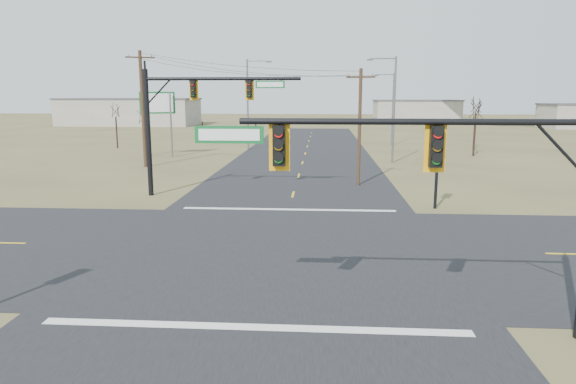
% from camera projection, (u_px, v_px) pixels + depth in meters
% --- Properties ---
extents(ground, '(320.00, 320.00, 0.00)m').
position_uv_depth(ground, '(277.00, 249.00, 21.61)').
color(ground, olive).
rests_on(ground, ground).
extents(road_ew, '(160.00, 14.00, 0.02)m').
position_uv_depth(road_ew, '(277.00, 249.00, 21.61)').
color(road_ew, black).
rests_on(road_ew, ground).
extents(road_ns, '(14.00, 160.00, 0.02)m').
position_uv_depth(road_ns, '(277.00, 249.00, 21.61)').
color(road_ns, black).
rests_on(road_ns, ground).
extents(stop_bar_near, '(12.00, 0.40, 0.01)m').
position_uv_depth(stop_bar_near, '(254.00, 327.00, 14.25)').
color(stop_bar_near, silver).
rests_on(stop_bar_near, road_ns).
extents(stop_bar_far, '(12.00, 0.40, 0.01)m').
position_uv_depth(stop_bar_far, '(289.00, 209.00, 28.96)').
color(stop_bar_far, silver).
rests_on(stop_bar_far, road_ns).
extents(mast_arm_near, '(10.33, 0.40, 6.31)m').
position_uv_depth(mast_arm_near, '(436.00, 165.00, 13.10)').
color(mast_arm_near, black).
rests_on(mast_arm_near, ground).
extents(mast_arm_far, '(9.85, 0.40, 7.98)m').
position_uv_depth(mast_arm_far, '(191.00, 106.00, 32.01)').
color(mast_arm_far, black).
rests_on(mast_arm_far, ground).
extents(pedestal_signal_ne, '(0.62, 0.53, 4.21)m').
position_uv_depth(pedestal_signal_ne, '(438.00, 155.00, 28.63)').
color(pedestal_signal_ne, black).
rests_on(pedestal_signal_ne, ground).
extents(utility_pole_near, '(2.00, 0.48, 8.21)m').
position_uv_depth(utility_pole_near, '(360.00, 125.00, 36.12)').
color(utility_pole_near, '#462F1E').
rests_on(utility_pole_near, ground).
extents(utility_pole_far, '(2.32, 1.16, 10.23)m').
position_uv_depth(utility_pole_far, '(143.00, 108.00, 45.47)').
color(utility_pole_far, '#462F1E').
rests_on(utility_pole_far, ground).
extents(highway_sign, '(3.38, 1.40, 6.75)m').
position_uv_depth(highway_sign, '(158.00, 112.00, 53.21)').
color(highway_sign, slate).
rests_on(highway_sign, ground).
extents(streetlight_a, '(2.76, 0.27, 9.94)m').
position_uv_depth(streetlight_a, '(392.00, 104.00, 48.25)').
color(streetlight_a, slate).
rests_on(streetlight_a, ground).
extents(streetlight_b, '(2.57, 0.39, 9.18)m').
position_uv_depth(streetlight_b, '(391.00, 105.00, 65.74)').
color(streetlight_b, slate).
rests_on(streetlight_b, ground).
extents(streetlight_c, '(2.94, 0.44, 10.49)m').
position_uv_depth(streetlight_c, '(250.00, 100.00, 59.88)').
color(streetlight_c, slate).
rests_on(streetlight_c, ground).
extents(bare_tree_a, '(2.42, 2.42, 5.42)m').
position_uv_depth(bare_tree_a, '(143.00, 115.00, 54.43)').
color(bare_tree_a, black).
rests_on(bare_tree_a, ground).
extents(bare_tree_b, '(2.75, 2.75, 5.81)m').
position_uv_depth(bare_tree_b, '(115.00, 110.00, 61.95)').
color(bare_tree_b, black).
rests_on(bare_tree_b, ground).
extents(bare_tree_c, '(3.08, 3.08, 6.39)m').
position_uv_depth(bare_tree_c, '(476.00, 108.00, 53.70)').
color(bare_tree_c, black).
rests_on(bare_tree_c, ground).
extents(bare_tree_d, '(3.01, 3.01, 6.56)m').
position_uv_depth(bare_tree_d, '(476.00, 105.00, 60.27)').
color(bare_tree_d, black).
rests_on(bare_tree_d, ground).
extents(warehouse_left, '(28.00, 14.00, 5.50)m').
position_uv_depth(warehouse_left, '(131.00, 112.00, 111.95)').
color(warehouse_left, '#A9A396').
rests_on(warehouse_left, ground).
extents(warehouse_mid, '(20.00, 12.00, 5.00)m').
position_uv_depth(warehouse_mid, '(416.00, 111.00, 127.38)').
color(warehouse_mid, '#A9A396').
rests_on(warehouse_mid, ground).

